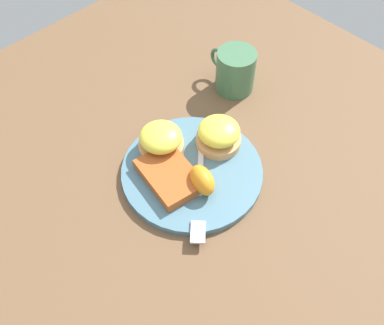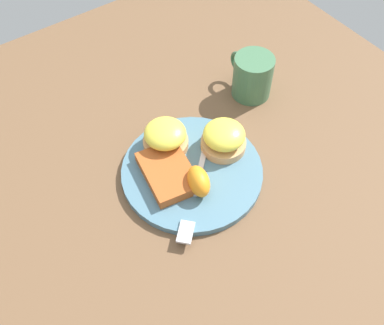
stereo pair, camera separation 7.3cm
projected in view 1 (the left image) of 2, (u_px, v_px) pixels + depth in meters
name	position (u px, v px, depth m)	size (l,w,h in m)	color
ground_plane	(192.00, 174.00, 0.81)	(1.10, 1.10, 0.00)	brown
plate	(192.00, 172.00, 0.80)	(0.25, 0.25, 0.01)	slate
sandwich_benedict_left	(219.00, 134.00, 0.81)	(0.08, 0.08, 0.05)	tan
sandwich_benedict_right	(161.00, 140.00, 0.81)	(0.08, 0.08, 0.05)	tan
hashbrown_patty	(170.00, 175.00, 0.78)	(0.12, 0.08, 0.02)	#B05423
orange_wedge	(202.00, 180.00, 0.76)	(0.06, 0.04, 0.04)	orange
fork	(199.00, 199.00, 0.76)	(0.15, 0.15, 0.00)	silver
cup	(235.00, 71.00, 0.91)	(0.11, 0.08, 0.09)	#42704C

